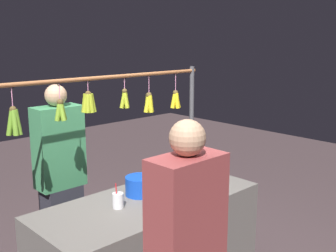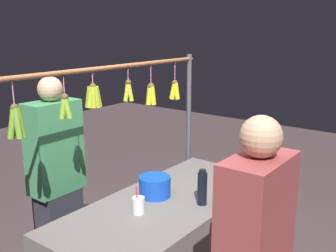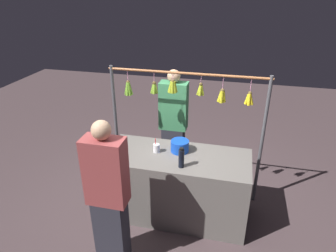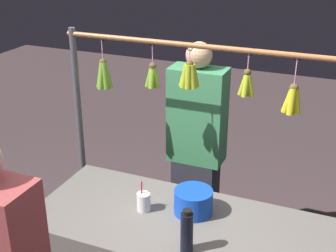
% 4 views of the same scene
% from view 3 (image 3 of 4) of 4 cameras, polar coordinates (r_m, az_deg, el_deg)
% --- Properties ---
extents(ground_plane, '(12.00, 12.00, 0.00)m').
position_cam_3_polar(ground_plane, '(4.16, 1.62, -15.96)').
color(ground_plane, '#443538').
extents(market_counter, '(1.75, 0.75, 0.87)m').
position_cam_3_polar(market_counter, '(3.89, 1.70, -11.15)').
color(market_counter, '#66605B').
rests_on(market_counter, ground).
extents(display_rack, '(2.05, 0.12, 1.79)m').
position_cam_3_polar(display_rack, '(3.90, 3.24, 3.21)').
color(display_rack, '#4C4C51').
rests_on(display_rack, ground).
extents(water_bottle, '(0.07, 0.07, 0.24)m').
position_cam_3_polar(water_bottle, '(3.38, 2.55, -6.08)').
color(water_bottle, black).
rests_on(water_bottle, market_counter).
extents(blue_bucket, '(0.22, 0.22, 0.14)m').
position_cam_3_polar(blue_bucket, '(3.70, 2.25, -3.82)').
color(blue_bucket, blue).
rests_on(blue_bucket, market_counter).
extents(drink_cup, '(0.08, 0.08, 0.19)m').
position_cam_3_polar(drink_cup, '(3.69, -2.22, -4.21)').
color(drink_cup, silver).
rests_on(drink_cup, market_counter).
extents(vendor_person, '(0.40, 0.22, 1.69)m').
position_cam_3_polar(vendor_person, '(4.46, 1.03, 0.03)').
color(vendor_person, '#2D2D38').
rests_on(vendor_person, ground).
extents(customer_person, '(0.40, 0.22, 1.68)m').
position_cam_3_polar(customer_person, '(3.12, -11.22, -13.30)').
color(customer_person, '#2D2D38').
rests_on(customer_person, ground).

